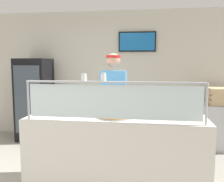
{
  "coord_description": "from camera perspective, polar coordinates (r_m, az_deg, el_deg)",
  "views": [
    {
      "loc": [
        1.51,
        -2.68,
        1.63
      ],
      "look_at": [
        1.06,
        0.39,
        1.27
      ],
      "focal_mm": 39.87,
      "sensor_mm": 36.0,
      "label": 1
    }
  ],
  "objects": [
    {
      "name": "worker_figure",
      "position": [
        3.78,
        0.36,
        -2.85
      ],
      "size": [
        0.41,
        0.5,
        1.76
      ],
      "color": "#23232D",
      "rests_on": "ground"
    },
    {
      "name": "drink_fridge",
      "position": [
        5.47,
        -17.34,
        -1.81
      ],
      "size": [
        0.64,
        0.63,
        1.7
      ],
      "color": "black",
      "rests_on": "ground"
    },
    {
      "name": "pizza_tray",
      "position": [
        3.1,
        0.72,
        -5.69
      ],
      "size": [
        0.48,
        0.48,
        0.04
      ],
      "color": "#9EA0A8",
      "rests_on": "serving_counter"
    },
    {
      "name": "pizza_server",
      "position": [
        3.08,
        0.09,
        -5.35
      ],
      "size": [
        0.13,
        0.29,
        0.01
      ],
      "primitive_type": "cube",
      "rotation": [
        0.0,
        0.0,
        -0.22
      ],
      "color": "#ADAFB7",
      "rests_on": "pizza_tray"
    },
    {
      "name": "pepper_flake_shaker",
      "position": [
        2.79,
        -1.96,
        3.11
      ],
      "size": [
        0.06,
        0.06,
        0.1
      ],
      "color": "white",
      "rests_on": "sneeze_guard"
    },
    {
      "name": "parmesan_shaker",
      "position": [
        2.84,
        -6.46,
        3.05
      ],
      "size": [
        0.06,
        0.06,
        0.09
      ],
      "color": "white",
      "rests_on": "sneeze_guard"
    },
    {
      "name": "sneeze_guard",
      "position": [
        2.8,
        0.19,
        -1.3
      ],
      "size": [
        2.06,
        0.06,
        0.47
      ],
      "color": "#B2B5BC",
      "rests_on": "serving_counter"
    },
    {
      "name": "ground_plane",
      "position": [
        4.05,
        2.15,
        -17.09
      ],
      "size": [
        12.0,
        12.0,
        0.0
      ],
      "primitive_type": "plane",
      "color": "gray",
      "rests_on": "ground"
    },
    {
      "name": "shop_rear_unit",
      "position": [
        5.34,
        4.14,
        3.74
      ],
      "size": [
        6.63,
        0.13,
        2.7
      ],
      "color": "beige",
      "rests_on": "ground"
    },
    {
      "name": "prep_shelf",
      "position": [
        5.16,
        23.39,
        -7.47
      ],
      "size": [
        0.7,
        0.55,
        0.84
      ],
      "primitive_type": "cube",
      "color": "#B7BABF",
      "rests_on": "ground"
    },
    {
      "name": "pizza_box_stack",
      "position": [
        5.05,
        23.73,
        -1.11
      ],
      "size": [
        0.49,
        0.48,
        0.31
      ],
      "color": "tan",
      "rests_on": "prep_shelf"
    },
    {
      "name": "serving_counter",
      "position": [
        3.27,
        0.93,
        -14.02
      ],
      "size": [
        2.23,
        0.7,
        0.95
      ],
      "primitive_type": "cube",
      "color": "silver",
      "rests_on": "ground"
    }
  ]
}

